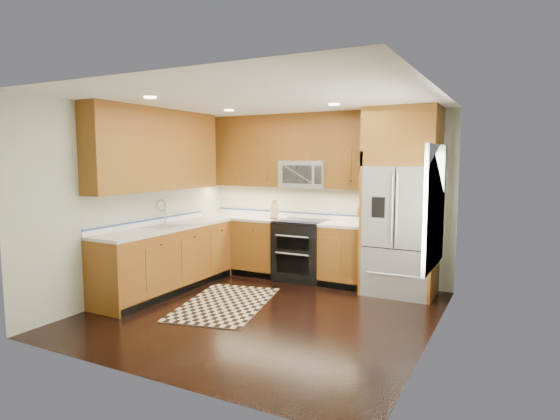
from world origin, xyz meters
The scene contains 16 objects.
ground centered at (0.00, 0.00, 0.00)m, with size 4.00×4.00×0.00m, color black.
wall_back centered at (0.00, 2.00, 1.30)m, with size 4.00×0.02×2.60m, color beige.
wall_left centered at (-2.00, 0.00, 1.30)m, with size 0.02×4.00×2.60m, color beige.
wall_right centered at (2.00, 0.00, 1.30)m, with size 0.02×4.00×2.60m, color beige.
window centered at (1.98, 0.20, 1.40)m, with size 0.04×1.10×1.30m.
base_cabinets centered at (-1.23, 0.90, 0.45)m, with size 2.85×3.00×0.90m.
countertop centered at (-1.09, 1.01, 0.92)m, with size 2.86×3.01×0.04m.
upper_cabinets centered at (-1.15, 1.09, 2.02)m, with size 2.85×3.00×1.15m.
range centered at (-0.25, 1.67, 0.47)m, with size 0.76×0.67×0.95m.
microwave centered at (-0.25, 1.80, 1.66)m, with size 0.76×0.40×0.42m.
refrigerator centered at (1.30, 1.63, 1.30)m, with size 0.98×0.75×2.60m.
sink_faucet centered at (-1.73, 0.23, 0.99)m, with size 0.54×0.44×0.37m.
rug centered at (-0.60, 0.06, 0.01)m, with size 1.02×1.70×0.01m, color black.
knife_block centered at (-0.74, 1.69, 1.06)m, with size 0.15×0.18×0.30m.
utensil_crock centered at (0.75, 1.70, 1.06)m, with size 0.13×0.13×0.35m.
cutting_board centered at (0.75, 1.87, 0.95)m, with size 0.31×0.31×0.02m, color brown.
Camera 1 is at (2.80, -4.90, 1.90)m, focal length 30.00 mm.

